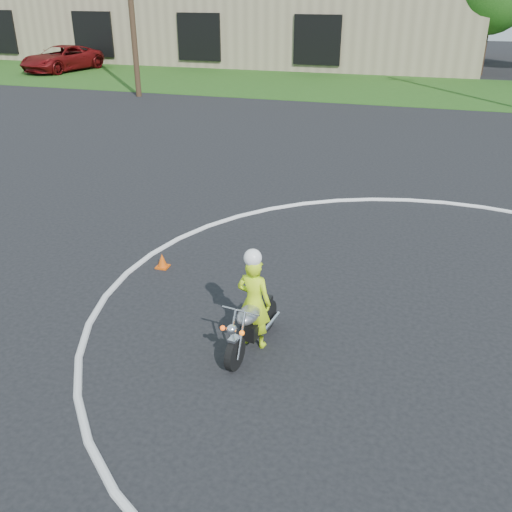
# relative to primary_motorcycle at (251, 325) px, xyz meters

# --- Properties ---
(ground) EXTENTS (120.00, 120.00, 0.00)m
(ground) POSITION_rel_primary_motorcycle_xyz_m (2.90, -1.29, -0.44)
(ground) COLOR black
(ground) RESTS_ON ground
(grass_strip) EXTENTS (120.00, 10.00, 0.02)m
(grass_strip) POSITION_rel_primary_motorcycle_xyz_m (2.90, 25.71, -0.43)
(grass_strip) COLOR #1E4714
(grass_strip) RESTS_ON ground
(primary_motorcycle) EXTENTS (0.62, 1.71, 0.90)m
(primary_motorcycle) POSITION_rel_primary_motorcycle_xyz_m (0.00, 0.00, 0.00)
(primary_motorcycle) COLOR black
(primary_motorcycle) RESTS_ON ground
(rider_primary_grp) EXTENTS (0.60, 0.44, 1.67)m
(rider_primary_grp) POSITION_rel_primary_motorcycle_xyz_m (0.00, 0.13, 0.37)
(rider_primary_grp) COLOR #D2FF1A
(rider_primary_grp) RESTS_ON ground
(pickup_grp) EXTENTS (3.68, 6.10, 1.58)m
(pickup_grp) POSITION_rel_primary_motorcycle_xyz_m (-21.25, 26.73, 0.36)
(pickup_grp) COLOR #620B0D
(pickup_grp) RESTS_ON ground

